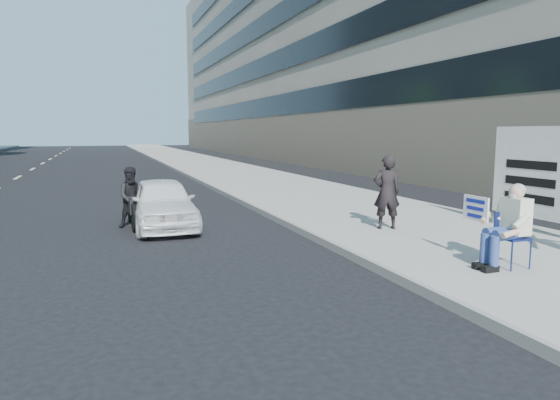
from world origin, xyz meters
name	(u,v)px	position (x,y,z in m)	size (l,w,h in m)	color
ground	(276,268)	(0.00, 0.00, 0.00)	(160.00, 160.00, 0.00)	black
near_sidewalk	(225,170)	(4.00, 20.00, 0.07)	(5.00, 120.00, 0.15)	gray
near_building	(339,40)	(17.00, 32.00, 10.00)	(14.00, 70.00, 20.00)	gray
seated_protester	(507,222)	(3.16, -1.66, 0.87)	(0.83, 1.12, 1.31)	navy
pedestrian_woman	(387,192)	(3.13, 1.70, 0.95)	(0.58, 0.38, 1.59)	black
protest_banner	(551,174)	(5.82, -0.05, 1.40)	(0.08, 3.06, 2.20)	#4C4C4C
white_sedan_near	(162,203)	(-1.32, 4.25, 0.59)	(1.39, 3.45, 1.18)	white
motorcycle	(133,200)	(-1.97, 4.54, 0.64)	(0.72, 2.05, 1.42)	black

